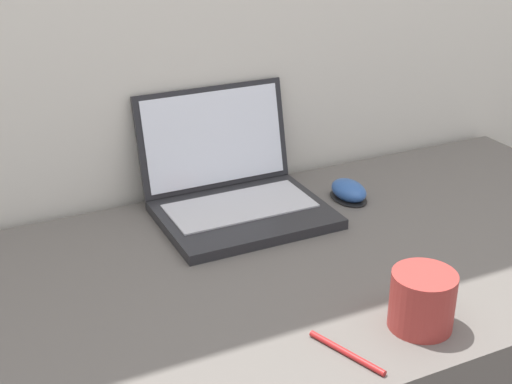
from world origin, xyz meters
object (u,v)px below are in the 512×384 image
object	(u,v)px
drink_cup	(422,299)
pen	(347,353)
computer_mouse	(349,191)
laptop	(234,188)

from	to	relation	value
drink_cup	pen	bearing A→B (deg)	-174.56
computer_mouse	pen	size ratio (longest dim) A/B	0.77
drink_cup	pen	world-z (taller)	drink_cup
laptop	pen	world-z (taller)	laptop
laptop	computer_mouse	size ratio (longest dim) A/B	3.30
laptop	pen	xyz separation A→B (m)	(-0.05, -0.49, -0.04)
laptop	computer_mouse	distance (m)	0.24
laptop	drink_cup	bearing A→B (deg)	-79.64
laptop	drink_cup	size ratio (longest dim) A/B	3.32
drink_cup	pen	xyz separation A→B (m)	(-0.14, -0.01, -0.04)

